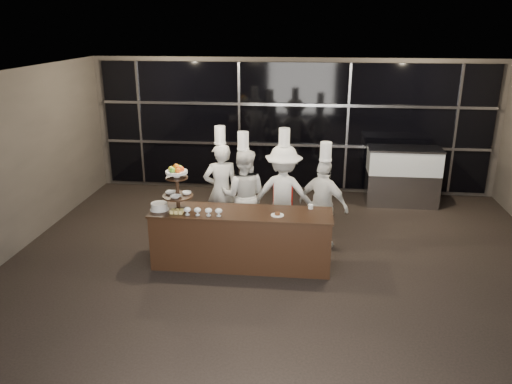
# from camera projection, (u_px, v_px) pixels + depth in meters

# --- Properties ---
(room) EXTENTS (10.00, 10.00, 10.00)m
(room) POSITION_uv_depth(u_px,v_px,m) (278.00, 203.00, 6.47)
(room) COLOR black
(room) RESTS_ON ground
(window_wall) EXTENTS (8.60, 0.10, 2.80)m
(window_wall) POSITION_uv_depth(u_px,v_px,m) (293.00, 127.00, 11.12)
(window_wall) COLOR black
(window_wall) RESTS_ON ground
(buffet_counter) EXTENTS (2.84, 0.74, 0.92)m
(buffet_counter) POSITION_uv_depth(u_px,v_px,m) (241.00, 238.00, 7.92)
(buffet_counter) COLOR black
(buffet_counter) RESTS_ON ground
(display_stand) EXTENTS (0.48, 0.48, 0.74)m
(display_stand) POSITION_uv_depth(u_px,v_px,m) (177.00, 184.00, 7.74)
(display_stand) COLOR black
(display_stand) RESTS_ON buffet_counter
(compotes) EXTENTS (0.60, 0.11, 0.12)m
(compotes) POSITION_uv_depth(u_px,v_px,m) (203.00, 210.00, 7.59)
(compotes) COLOR silver
(compotes) RESTS_ON buffet_counter
(layer_cake) EXTENTS (0.30, 0.30, 0.11)m
(layer_cake) POSITION_uv_depth(u_px,v_px,m) (159.00, 206.00, 7.84)
(layer_cake) COLOR white
(layer_cake) RESTS_ON buffet_counter
(pastry_squares) EXTENTS (0.20, 0.13, 0.05)m
(pastry_squares) POSITION_uv_depth(u_px,v_px,m) (177.00, 211.00, 7.71)
(pastry_squares) COLOR #EED674
(pastry_squares) RESTS_ON buffet_counter
(small_plate) EXTENTS (0.20, 0.20, 0.05)m
(small_plate) POSITION_uv_depth(u_px,v_px,m) (277.00, 215.00, 7.61)
(small_plate) COLOR white
(small_plate) RESTS_ON buffet_counter
(chef_cup) EXTENTS (0.08, 0.08, 0.07)m
(chef_cup) POSITION_uv_depth(u_px,v_px,m) (311.00, 207.00, 7.88)
(chef_cup) COLOR white
(chef_cup) RESTS_ON buffet_counter
(display_case) EXTENTS (1.50, 0.66, 1.24)m
(display_case) POSITION_uv_depth(u_px,v_px,m) (403.00, 173.00, 10.54)
(display_case) COLOR #A5A5AA
(display_case) RESTS_ON ground
(chef_a) EXTENTS (0.74, 0.61, 2.04)m
(chef_a) POSITION_uv_depth(u_px,v_px,m) (221.00, 189.00, 8.88)
(chef_a) COLOR silver
(chef_a) RESTS_ON ground
(chef_b) EXTENTS (0.81, 0.63, 1.97)m
(chef_b) POSITION_uv_depth(u_px,v_px,m) (244.00, 195.00, 8.75)
(chef_b) COLOR white
(chef_b) RESTS_ON ground
(chef_c) EXTENTS (1.17, 0.74, 2.03)m
(chef_c) POSITION_uv_depth(u_px,v_px,m) (283.00, 193.00, 8.74)
(chef_c) COLOR white
(chef_c) RESTS_ON ground
(chef_d) EXTENTS (0.99, 0.80, 1.87)m
(chef_d) POSITION_uv_depth(u_px,v_px,m) (323.00, 204.00, 8.42)
(chef_d) COLOR white
(chef_d) RESTS_ON ground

